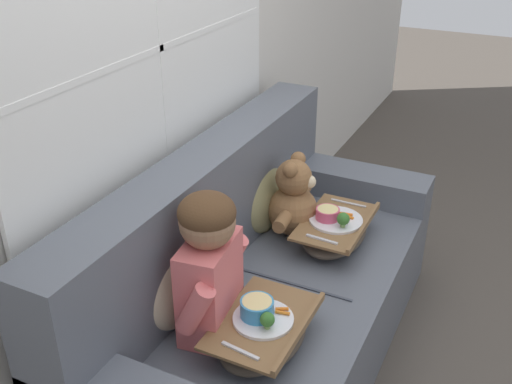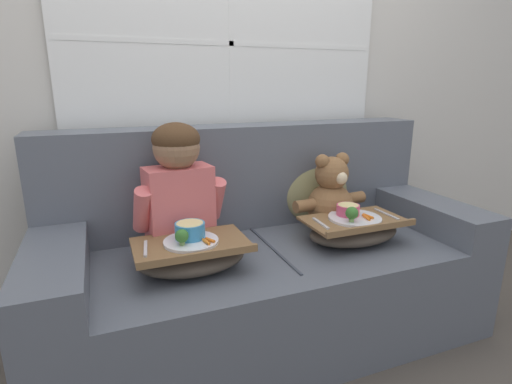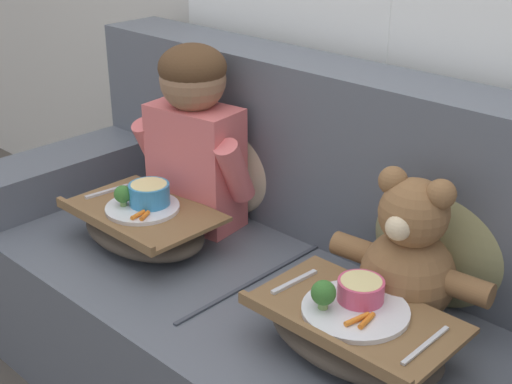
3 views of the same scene
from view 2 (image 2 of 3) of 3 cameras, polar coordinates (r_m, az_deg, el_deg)
name	(u,v)px [view 2 (image 2 of 3)]	position (r m, az deg, el deg)	size (l,w,h in m)	color
ground_plane	(267,331)	(2.04, 1.64, -19.20)	(14.00, 14.00, 0.00)	#4C443D
wall_back_with_window	(228,54)	(2.20, -3.97, 19.06)	(8.00, 0.08, 2.60)	beige
couch	(262,260)	(1.93, 0.90, -9.74)	(1.95, 0.87, 0.96)	#565B66
throw_pillow_behind_child	(173,200)	(1.89, -11.76, -1.10)	(0.39, 0.19, 0.41)	#C1B293
throw_pillow_behind_teddy	(315,185)	(2.14, 8.46, 0.98)	(0.40, 0.19, 0.42)	#898456
child_figure	(178,182)	(1.71, -11.04, 1.34)	(0.41, 0.21, 0.56)	#DB6666
teddy_bear	(331,197)	(2.02, 10.69, -0.74)	(0.41, 0.29, 0.38)	brown
lap_tray_child	(192,254)	(1.59, -9.19, -8.71)	(0.44, 0.29, 0.19)	#473D33
lap_tray_teddy	(354,229)	(1.88, 13.79, -5.16)	(0.45, 0.27, 0.19)	#473D33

